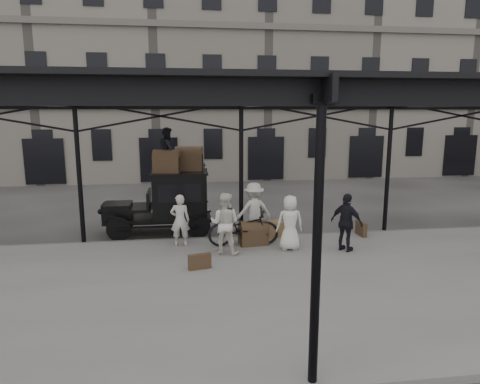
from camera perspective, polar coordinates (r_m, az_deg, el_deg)
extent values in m
plane|color=#383533|center=(12.35, 1.46, -9.14)|extent=(120.00, 120.00, 0.00)
cube|color=slate|center=(10.49, 3.27, -12.41)|extent=(28.00, 8.00, 0.15)
cylinder|color=black|center=(13.75, 0.16, 2.16)|extent=(0.14, 0.14, 4.30)
cylinder|color=black|center=(6.31, 10.17, -8.32)|extent=(0.14, 0.14, 4.30)
cube|color=black|center=(13.60, 0.16, 11.92)|extent=(22.00, 0.10, 0.45)
cube|color=black|center=(5.98, 10.92, 13.31)|extent=(22.00, 0.10, 0.45)
cube|color=black|center=(9.96, 3.21, 13.33)|extent=(22.50, 9.00, 0.08)
cube|color=silver|center=(9.96, 3.22, 13.74)|extent=(18.00, 7.00, 0.04)
cube|color=slate|center=(29.66, -4.32, 16.09)|extent=(64.00, 8.00, 14.00)
cylinder|color=black|center=(14.57, -15.86, -4.81)|extent=(0.80, 0.10, 0.80)
cylinder|color=black|center=(15.95, -15.16, -3.44)|extent=(0.80, 0.10, 0.80)
cylinder|color=black|center=(14.42, -5.55, -4.59)|extent=(0.80, 0.10, 0.80)
cylinder|color=black|center=(15.82, -5.77, -3.23)|extent=(0.80, 0.10, 0.80)
cube|color=black|center=(15.10, -10.81, -3.45)|extent=(3.60, 1.25, 0.12)
cube|color=black|center=(15.16, -15.96, -2.45)|extent=(0.90, 1.00, 0.55)
cube|color=black|center=(15.24, -17.71, -2.48)|extent=(0.06, 0.70, 0.55)
cube|color=black|center=(15.05, -12.96, -2.02)|extent=(0.70, 1.30, 0.10)
cube|color=black|center=(14.90, -8.04, -0.40)|extent=(1.80, 1.45, 1.55)
cube|color=black|center=(14.15, -8.06, -0.17)|extent=(1.40, 0.02, 0.60)
cube|color=black|center=(14.77, -8.12, 2.65)|extent=(1.90, 1.55, 0.06)
imported|color=beige|center=(13.08, -8.00, -3.76)|extent=(0.61, 0.42, 1.60)
imported|color=silver|center=(12.27, -2.05, -4.18)|extent=(1.05, 0.94, 1.78)
imported|color=silver|center=(12.70, 6.66, -4.08)|extent=(0.80, 0.52, 1.63)
imported|color=black|center=(12.85, 14.02, -3.97)|extent=(0.96, 1.04, 1.71)
imported|color=beige|center=(13.82, 1.85, -2.45)|extent=(1.26, 0.86, 1.80)
imported|color=black|center=(13.04, 0.45, -4.75)|extent=(2.17, 0.76, 1.14)
imported|color=black|center=(14.59, -9.58, 5.57)|extent=(0.59, 0.74, 1.49)
cube|color=#906142|center=(14.09, 4.48, -4.94)|extent=(0.72, 0.63, 0.50)
cube|color=#4F3E24|center=(14.75, 15.85, -4.72)|extent=(0.16, 0.60, 0.45)
cube|color=#4F3E24|center=(11.30, -5.40, -9.22)|extent=(0.62, 0.29, 0.40)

